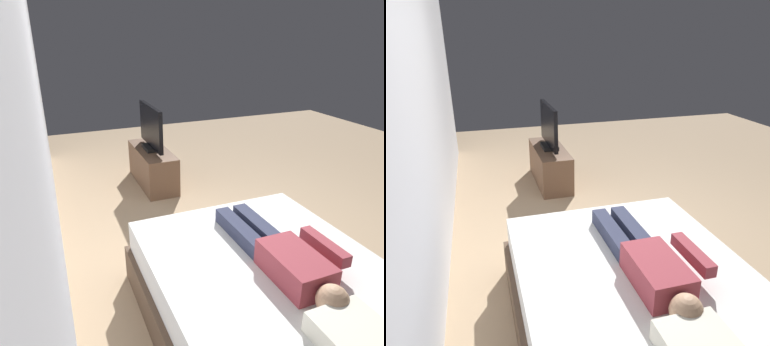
% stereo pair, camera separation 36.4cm
% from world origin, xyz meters
% --- Properties ---
extents(ground_plane, '(10.00, 10.00, 0.00)m').
position_xyz_m(ground_plane, '(0.00, 0.00, 0.00)').
color(ground_plane, tan).
extents(back_wall, '(6.40, 0.10, 2.80)m').
position_xyz_m(back_wall, '(0.40, 1.62, 1.40)').
color(back_wall, silver).
rests_on(back_wall, ground).
extents(bed, '(2.05, 1.58, 0.54)m').
position_xyz_m(bed, '(-1.01, 0.30, 0.26)').
color(bed, brown).
rests_on(bed, ground).
extents(pillow, '(0.48, 0.34, 0.12)m').
position_xyz_m(pillow, '(-1.71, 0.30, 0.60)').
color(pillow, silver).
rests_on(pillow, bed).
extents(person, '(1.26, 0.46, 0.18)m').
position_xyz_m(person, '(-0.98, 0.23, 0.62)').
color(person, '#993842').
rests_on(person, bed).
extents(remote, '(0.15, 0.04, 0.02)m').
position_xyz_m(remote, '(-0.83, -0.17, 0.55)').
color(remote, black).
rests_on(remote, bed).
extents(tv_stand, '(1.10, 0.40, 0.50)m').
position_xyz_m(tv_stand, '(1.87, 0.29, 0.25)').
color(tv_stand, brown).
rests_on(tv_stand, ground).
extents(tv, '(0.88, 0.20, 0.59)m').
position_xyz_m(tv, '(1.87, 0.29, 0.78)').
color(tv, black).
rests_on(tv, tv_stand).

